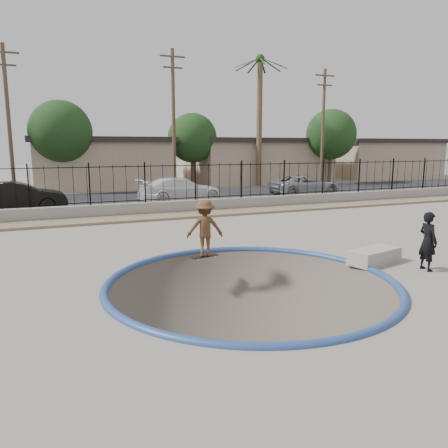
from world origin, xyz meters
TOP-DOWN VIEW (x-y plane):
  - ground at (0.00, 12.00)m, footprint 120.00×120.00m
  - bowl_pit at (0.00, -1.00)m, footprint 6.84×6.84m
  - coping_ring at (0.00, -1.00)m, footprint 7.04×7.04m
  - rock_strip at (0.00, 9.20)m, footprint 42.00×1.60m
  - retaining_wall at (0.00, 10.30)m, footprint 42.00×0.45m
  - fence at (0.00, 10.30)m, footprint 40.00×0.04m
  - street at (0.00, 17.00)m, footprint 90.00×8.00m
  - house_center at (0.00, 26.50)m, footprint 10.60×8.60m
  - house_east at (14.00, 26.50)m, footprint 12.60×8.60m
  - house_east_far at (28.00, 26.50)m, footprint 11.60×8.60m
  - palm_right at (12.00, 22.00)m, footprint 2.30×2.30m
  - utility_pole_left at (-6.00, 19.00)m, footprint 1.70×0.24m
  - utility_pole_mid at (4.00, 19.00)m, footprint 1.70×0.24m
  - utility_pole_right at (16.00, 19.00)m, footprint 1.70×0.24m
  - street_tree_left at (-3.00, 23.00)m, footprint 4.32×4.32m
  - street_tree_mid at (7.00, 24.00)m, footprint 3.96×3.96m
  - street_tree_right at (19.00, 22.00)m, footprint 4.32×4.32m
  - skater at (-0.22, 1.60)m, footprint 1.17×0.85m
  - skateboard at (-0.22, 1.60)m, footprint 0.88×0.40m
  - videographer at (4.76, -1.78)m, footprint 0.41×0.59m
  - concrete_ledge at (4.00, -0.68)m, footprint 1.72×1.07m
  - car_b at (-5.60, 13.40)m, footprint 4.56×1.72m
  - car_c at (2.89, 14.04)m, footprint 4.96×2.23m
  - car_d at (11.40, 14.20)m, footprint 4.82×2.40m

SIDE VIEW (x-z plane):
  - ground at x=0.00m, z-range -2.20..0.00m
  - bowl_pit at x=0.00m, z-range -0.90..0.90m
  - coping_ring at x=0.00m, z-range -0.10..0.10m
  - street at x=0.00m, z-range 0.00..0.04m
  - rock_strip at x=0.00m, z-range 0.00..0.11m
  - skateboard at x=-0.22m, z-range 0.02..0.10m
  - concrete_ledge at x=4.00m, z-range 0.00..0.40m
  - retaining_wall at x=0.00m, z-range 0.00..0.60m
  - car_d at x=11.40m, z-range 0.04..1.35m
  - car_c at x=2.89m, z-range 0.04..1.45m
  - car_b at x=-5.60m, z-range 0.04..1.52m
  - videographer at x=4.76m, z-range 0.00..1.56m
  - skater at x=-0.22m, z-range 0.00..1.62m
  - fence at x=0.00m, z-range 0.60..2.40m
  - house_east at x=14.00m, z-range 0.02..3.92m
  - house_east_far at x=28.00m, z-range 0.02..3.92m
  - house_center at x=0.00m, z-range 0.02..3.92m
  - street_tree_mid at x=7.00m, z-range 0.92..6.75m
  - street_tree_left at x=-3.00m, z-range 1.01..7.37m
  - street_tree_right at x=19.00m, z-range 1.01..7.37m
  - utility_pole_left at x=-6.00m, z-range 0.20..9.20m
  - utility_pole_right at x=16.00m, z-range 0.20..9.20m
  - utility_pole_mid at x=4.00m, z-range 0.21..9.71m
  - palm_right at x=12.00m, z-range 2.18..12.48m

